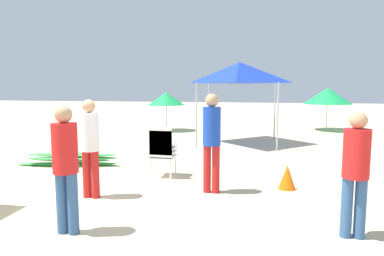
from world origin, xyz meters
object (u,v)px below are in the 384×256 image
(stacked_plastic_chairs, at_px, (162,147))
(beach_umbrella_left, at_px, (166,99))
(lifeguard_near_right, at_px, (212,136))
(popup_canopy, at_px, (240,73))
(lifeguard_near_center, at_px, (65,161))
(lifeguard_far_right, at_px, (90,142))
(lifeguard_near_left, at_px, (356,167))
(traffic_cone_near, at_px, (287,177))
(surfboard_pile, at_px, (70,159))
(beach_umbrella_mid, at_px, (328,96))

(stacked_plastic_chairs, relative_size, beach_umbrella_left, 0.65)
(lifeguard_near_right, relative_size, popup_canopy, 0.65)
(beach_umbrella_left, bearing_deg, lifeguard_near_right, -68.97)
(lifeguard_near_center, xyz_separation_m, lifeguard_far_right, (-0.42, 1.40, 0.02))
(lifeguard_near_left, relative_size, lifeguard_near_right, 0.89)
(popup_canopy, distance_m, traffic_cone_near, 5.83)
(surfboard_pile, distance_m, lifeguard_near_left, 6.49)
(stacked_plastic_chairs, distance_m, lifeguard_far_right, 1.77)
(lifeguard_near_right, height_order, beach_umbrella_left, lifeguard_near_right)
(lifeguard_near_center, relative_size, popup_canopy, 0.60)
(beach_umbrella_left, height_order, traffic_cone_near, beach_umbrella_left)
(stacked_plastic_chairs, height_order, lifeguard_near_left, lifeguard_near_left)
(popup_canopy, relative_size, beach_umbrella_mid, 1.34)
(lifeguard_near_left, xyz_separation_m, popup_canopy, (-1.94, 7.25, 1.49))
(stacked_plastic_chairs, distance_m, lifeguard_near_center, 2.98)
(lifeguard_near_right, bearing_deg, lifeguard_near_left, -36.33)
(traffic_cone_near, bearing_deg, lifeguard_far_right, -160.34)
(stacked_plastic_chairs, bearing_deg, beach_umbrella_mid, 62.24)
(traffic_cone_near, bearing_deg, surfboard_pile, 169.59)
(lifeguard_near_right, relative_size, beach_umbrella_left, 1.05)
(lifeguard_near_right, bearing_deg, beach_umbrella_left, 111.03)
(surfboard_pile, distance_m, lifeguard_far_right, 2.85)
(lifeguard_near_right, height_order, beach_umbrella_mid, beach_umbrella_mid)
(lifeguard_near_left, bearing_deg, beach_umbrella_mid, 81.71)
(stacked_plastic_chairs, xyz_separation_m, surfboard_pile, (-2.54, 0.61, -0.49))
(beach_umbrella_left, bearing_deg, lifeguard_near_left, -62.11)
(beach_umbrella_left, xyz_separation_m, traffic_cone_near, (4.66, -8.08, -1.20))
(popup_canopy, xyz_separation_m, beach_umbrella_left, (-3.39, 2.82, -0.98))
(beach_umbrella_mid, bearing_deg, lifeguard_near_right, -110.20)
(traffic_cone_near, bearing_deg, lifeguard_near_left, -71.50)
(lifeguard_near_center, bearing_deg, stacked_plastic_chairs, 82.01)
(lifeguard_far_right, bearing_deg, lifeguard_near_center, -73.46)
(stacked_plastic_chairs, height_order, traffic_cone_near, stacked_plastic_chairs)
(beach_umbrella_left, distance_m, beach_umbrella_mid, 7.19)
(lifeguard_near_right, height_order, popup_canopy, popup_canopy)
(surfboard_pile, bearing_deg, stacked_plastic_chairs, -13.47)
(lifeguard_near_right, bearing_deg, stacked_plastic_chairs, 144.92)
(lifeguard_far_right, relative_size, popup_canopy, 0.61)
(lifeguard_near_center, relative_size, beach_umbrella_left, 0.97)
(surfboard_pile, xyz_separation_m, beach_umbrella_mid, (7.43, 8.70, 1.39))
(lifeguard_near_right, bearing_deg, traffic_cone_near, 20.02)
(lifeguard_near_right, bearing_deg, surfboard_pile, 158.91)
(lifeguard_near_left, xyz_separation_m, lifeguard_far_right, (-4.03, 0.79, 0.06))
(beach_umbrella_mid, bearing_deg, traffic_cone_near, -103.77)
(stacked_plastic_chairs, relative_size, lifeguard_near_center, 0.66)
(stacked_plastic_chairs, distance_m, beach_umbrella_left, 8.08)
(stacked_plastic_chairs, bearing_deg, surfboard_pile, 166.53)
(lifeguard_near_right, bearing_deg, popup_canopy, 89.04)
(traffic_cone_near, bearing_deg, beach_umbrella_mid, 76.23)
(surfboard_pile, height_order, lifeguard_near_left, lifeguard_near_left)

